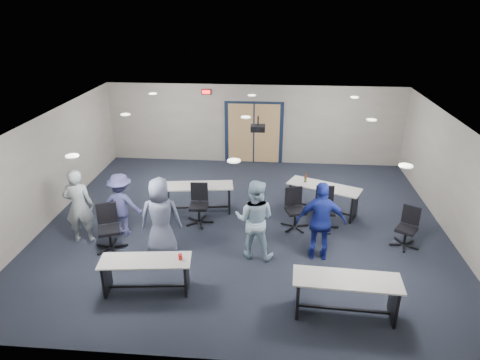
# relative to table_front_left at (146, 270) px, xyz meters

# --- Properties ---
(floor) EXTENTS (10.00, 10.00, 0.00)m
(floor) POSITION_rel_table_front_left_xyz_m (1.69, 2.86, -0.49)
(floor) COLOR black
(floor) RESTS_ON ground
(back_wall) EXTENTS (10.00, 0.04, 2.70)m
(back_wall) POSITION_rel_table_front_left_xyz_m (1.69, 7.36, 0.86)
(back_wall) COLOR gray
(back_wall) RESTS_ON floor
(front_wall) EXTENTS (10.00, 0.04, 2.70)m
(front_wall) POSITION_rel_table_front_left_xyz_m (1.69, -1.64, 0.86)
(front_wall) COLOR gray
(front_wall) RESTS_ON floor
(left_wall) EXTENTS (0.04, 9.00, 2.70)m
(left_wall) POSITION_rel_table_front_left_xyz_m (-3.31, 2.86, 0.86)
(left_wall) COLOR gray
(left_wall) RESTS_ON floor
(right_wall) EXTENTS (0.04, 9.00, 2.70)m
(right_wall) POSITION_rel_table_front_left_xyz_m (6.69, 2.86, 0.86)
(right_wall) COLOR gray
(right_wall) RESTS_ON floor
(ceiling) EXTENTS (10.00, 9.00, 0.04)m
(ceiling) POSITION_rel_table_front_left_xyz_m (1.69, 2.86, 2.21)
(ceiling) COLOR silver
(ceiling) RESTS_ON back_wall
(double_door) EXTENTS (2.00, 0.07, 2.20)m
(double_door) POSITION_rel_table_front_left_xyz_m (1.69, 7.32, 0.56)
(double_door) COLOR black
(double_door) RESTS_ON back_wall
(exit_sign) EXTENTS (0.32, 0.07, 0.18)m
(exit_sign) POSITION_rel_table_front_left_xyz_m (0.09, 7.30, 1.96)
(exit_sign) COLOR black
(exit_sign) RESTS_ON back_wall
(ceiling_projector) EXTENTS (0.35, 0.32, 0.37)m
(ceiling_projector) POSITION_rel_table_front_left_xyz_m (1.99, 3.35, 1.92)
(ceiling_projector) COLOR black
(ceiling_projector) RESTS_ON ceiling
(ceiling_can_lights) EXTENTS (6.24, 5.74, 0.02)m
(ceiling_can_lights) POSITION_rel_table_front_left_xyz_m (1.69, 3.11, 2.18)
(ceiling_can_lights) COLOR white
(ceiling_can_lights) RESTS_ON ceiling
(table_front_left) EXTENTS (1.80, 0.78, 0.83)m
(table_front_left) POSITION_rel_table_front_left_xyz_m (0.00, 0.00, 0.00)
(table_front_left) COLOR beige
(table_front_left) RESTS_ON floor
(table_front_right) EXTENTS (1.94, 0.74, 0.77)m
(table_front_right) POSITION_rel_table_front_left_xyz_m (3.77, -0.37, 0.04)
(table_front_right) COLOR beige
(table_front_right) RESTS_ON floor
(table_back_left) EXTENTS (1.93, 0.87, 0.75)m
(table_back_left) POSITION_rel_table_front_left_xyz_m (0.41, 3.48, 0.03)
(table_back_left) COLOR beige
(table_back_left) RESTS_ON floor
(table_back_right) EXTENTS (2.00, 1.36, 1.06)m
(table_back_right) POSITION_rel_table_front_left_xyz_m (3.74, 3.68, 0.05)
(table_back_right) COLOR beige
(table_back_right) RESTS_ON floor
(chair_back_b) EXTENTS (0.69, 0.69, 1.04)m
(chair_back_b) POSITION_rel_table_front_left_xyz_m (0.54, 2.79, 0.03)
(chair_back_b) COLOR black
(chair_back_b) RESTS_ON floor
(chair_back_c) EXTENTS (0.80, 0.80, 1.03)m
(chair_back_c) POSITION_rel_table_front_left_xyz_m (2.98, 2.76, 0.03)
(chair_back_c) COLOR black
(chair_back_c) RESTS_ON floor
(chair_back_d) EXTENTS (0.68, 0.68, 1.06)m
(chair_back_d) POSITION_rel_table_front_left_xyz_m (3.70, 2.80, 0.04)
(chair_back_d) COLOR black
(chair_back_d) RESTS_ON floor
(chair_loose_left) EXTENTS (0.89, 0.89, 1.08)m
(chair_loose_left) POSITION_rel_table_front_left_xyz_m (-1.28, 1.41, 0.05)
(chair_loose_left) COLOR black
(chair_loose_left) RESTS_ON floor
(chair_loose_right) EXTENTS (0.83, 0.83, 0.96)m
(chair_loose_right) POSITION_rel_table_front_left_xyz_m (5.49, 2.10, -0.01)
(chair_loose_right) COLOR black
(chair_loose_right) RESTS_ON floor
(person_gray) EXTENTS (0.73, 0.54, 1.83)m
(person_gray) POSITION_rel_table_front_left_xyz_m (-2.05, 1.71, 0.43)
(person_gray) COLOR #96A0A4
(person_gray) RESTS_ON floor
(person_plaid) EXTENTS (0.96, 0.68, 1.83)m
(person_plaid) POSITION_rel_table_front_left_xyz_m (-0.03, 1.34, 0.43)
(person_plaid) COLOR slate
(person_plaid) RESTS_ON floor
(person_lightblue) EXTENTS (0.99, 0.83, 1.83)m
(person_lightblue) POSITION_rel_table_front_left_xyz_m (2.03, 1.43, 0.43)
(person_lightblue) COLOR #ACCEE4
(person_lightblue) RESTS_ON floor
(person_navy) EXTENTS (1.07, 0.45, 1.81)m
(person_navy) POSITION_rel_table_front_left_xyz_m (3.46, 1.46, 0.42)
(person_navy) COLOR navy
(person_navy) RESTS_ON floor
(person_back) EXTENTS (1.05, 0.65, 1.58)m
(person_back) POSITION_rel_table_front_left_xyz_m (-1.20, 2.12, 0.30)
(person_back) COLOR #43447A
(person_back) RESTS_ON floor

